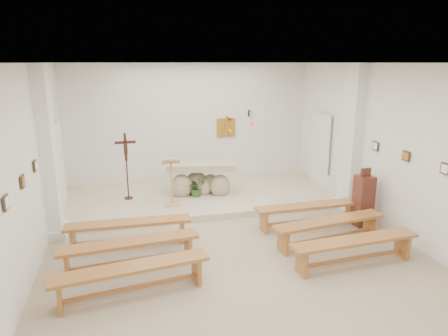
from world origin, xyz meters
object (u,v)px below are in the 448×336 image
object	(u,v)px
bench_right_third	(355,246)
crucifix_stand	(126,162)
altar	(201,181)
lectern	(172,182)
bench_left_front	(129,228)
bench_right_second	(329,226)
bench_left_second	(130,248)
bench_left_third	(132,273)
bench_right_front	(309,210)
donation_pedestal	(363,200)

from	to	relation	value
bench_right_third	crucifix_stand	bearing A→B (deg)	128.42
altar	lectern	bearing A→B (deg)	-128.54
bench_left_front	bench_right_second	size ratio (longest dim) A/B	0.99
bench_left_second	bench_right_second	distance (m)	3.85
lectern	bench_right_second	world-z (taller)	lectern
bench_right_second	bench_left_third	world-z (taller)	same
lectern	bench_right_third	bearing A→B (deg)	-49.43
altar	bench_right_front	xyz separation A→B (m)	(1.93, -2.41, -0.12)
bench_left_second	bench_left_third	size ratio (longest dim) A/B	1.00
lectern	crucifix_stand	xyz separation A→B (m)	(-1.02, 0.75, 0.38)
crucifix_stand	bench_right_second	size ratio (longest dim) A/B	0.69
lectern	altar	bearing A→B (deg)	41.93
crucifix_stand	bench_right_front	world-z (taller)	crucifix_stand
altar	bench_left_front	bearing A→B (deg)	-116.87
donation_pedestal	altar	bearing A→B (deg)	137.80
donation_pedestal	bench_left_third	xyz separation A→B (m)	(-5.02, -1.58, -0.20)
bench_right_front	bench_left_second	xyz separation A→B (m)	(-3.85, -0.90, 0.00)
bench_left_front	bench_left_third	bearing A→B (deg)	-88.23
lectern	donation_pedestal	size ratio (longest dim) A/B	0.92
altar	donation_pedestal	xyz separation A→B (m)	(3.10, -2.64, 0.08)
bench_left_second	bench_right_front	bearing A→B (deg)	8.20
bench_left_second	bench_right_second	size ratio (longest dim) A/B	1.00
altar	bench_right_front	distance (m)	3.09
bench_left_front	bench_right_third	world-z (taller)	same
donation_pedestal	bench_left_front	xyz separation A→B (m)	(-5.02, 0.23, -0.20)
bench_left_front	bench_left_second	world-z (taller)	same
bench_right_front	bench_left_front	bearing A→B (deg)	179.61
bench_left_third	altar	bearing A→B (deg)	57.79
bench_right_third	bench_right_second	bearing A→B (deg)	86.70
crucifix_stand	bench_right_third	xyz separation A→B (m)	(3.80, -4.26, -0.74)
donation_pedestal	lectern	bearing A→B (deg)	152.22
bench_right_second	donation_pedestal	bearing A→B (deg)	22.32
lectern	bench_right_second	distance (m)	3.83
altar	lectern	world-z (taller)	lectern
bench_left_second	donation_pedestal	bearing A→B (deg)	2.64
donation_pedestal	bench_right_second	world-z (taller)	donation_pedestal
bench_right_front	bench_right_second	distance (m)	0.90
altar	lectern	distance (m)	1.14
crucifix_stand	donation_pedestal	distance (m)	5.67
altar	bench_left_second	world-z (taller)	altar
bench_left_second	bench_right_second	world-z (taller)	same
donation_pedestal	bench_left_second	distance (m)	5.07
bench_right_second	bench_right_third	world-z (taller)	same
bench_left_second	bench_right_third	xyz separation A→B (m)	(3.85, -0.90, 0.00)
lectern	bench_left_third	xyz separation A→B (m)	(-1.07, -3.51, -0.36)
bench_left_front	bench_left_third	world-z (taller)	same
lectern	bench_left_second	xyz separation A→B (m)	(-1.07, -2.60, -0.36)
bench_right_second	bench_left_third	bearing A→B (deg)	-174.35
altar	bench_left_third	xyz separation A→B (m)	(-1.92, -4.22, -0.12)
bench_right_front	bench_left_third	world-z (taller)	same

